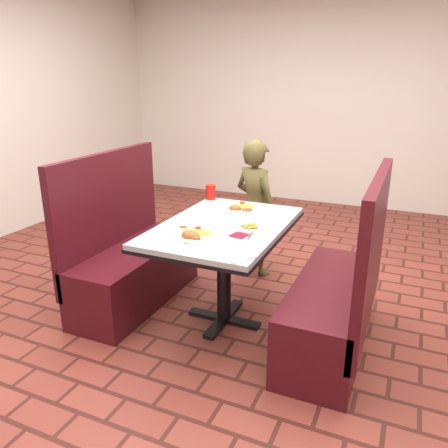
{
  "coord_description": "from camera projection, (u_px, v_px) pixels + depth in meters",
  "views": [
    {
      "loc": [
        1.13,
        -2.58,
        1.7
      ],
      "look_at": [
        0.0,
        0.0,
        0.75
      ],
      "focal_mm": 35.0,
      "sensor_mm": 36.0,
      "label": 1
    }
  ],
  "objects": [
    {
      "name": "room",
      "position": [
        224.0,
        40.0,
        2.6
      ],
      "size": [
        7.0,
        7.04,
        2.82
      ],
      "color": "brown",
      "rests_on": "ground"
    },
    {
      "name": "dining_table",
      "position": [
        224.0,
        237.0,
        3.0
      ],
      "size": [
        0.81,
        1.21,
        0.75
      ],
      "color": "#B2B5B7",
      "rests_on": "ground"
    },
    {
      "name": "booth_bench_left",
      "position": [
        131.0,
        262.0,
        3.41
      ],
      "size": [
        0.47,
        1.2,
        1.17
      ],
      "color": "#4A1118",
      "rests_on": "ground"
    },
    {
      "name": "booth_bench_right",
      "position": [
        338.0,
        302.0,
        2.8
      ],
      "size": [
        0.47,
        1.2,
        1.17
      ],
      "color": "#4A1118",
      "rests_on": "ground"
    },
    {
      "name": "diner_person",
      "position": [
        255.0,
        208.0,
        3.85
      ],
      "size": [
        0.52,
        0.44,
        1.21
      ],
      "primitive_type": "imported",
      "rotation": [
        0.0,
        0.0,
        2.73
      ],
      "color": "brown",
      "rests_on": "ground"
    },
    {
      "name": "near_dinner_plate",
      "position": [
        195.0,
        233.0,
        2.72
      ],
      "size": [
        0.27,
        0.27,
        0.08
      ],
      "rotation": [
        0.0,
        0.0,
        0.41
      ],
      "color": "white",
      "rests_on": "dining_table"
    },
    {
      "name": "far_dinner_plate",
      "position": [
        242.0,
        207.0,
        3.28
      ],
      "size": [
        0.28,
        0.28,
        0.07
      ],
      "rotation": [
        0.0,
        0.0,
        0.13
      ],
      "color": "white",
      "rests_on": "dining_table"
    },
    {
      "name": "plantain_plate",
      "position": [
        250.0,
        227.0,
        2.87
      ],
      "size": [
        0.18,
        0.18,
        0.03
      ],
      "rotation": [
        0.0,
        0.0,
        -0.41
      ],
      "color": "white",
      "rests_on": "dining_table"
    },
    {
      "name": "maroon_napkin",
      "position": [
        239.0,
        235.0,
        2.76
      ],
      "size": [
        0.12,
        0.12,
        0.0
      ],
      "primitive_type": "cube",
      "rotation": [
        0.0,
        0.0,
        -0.17
      ],
      "color": "maroon",
      "rests_on": "dining_table"
    },
    {
      "name": "spoon_utensil",
      "position": [
        250.0,
        236.0,
        2.73
      ],
      "size": [
        0.02,
        0.12,
        0.0
      ],
      "primitive_type": "cube",
      "rotation": [
        0.0,
        0.0,
        0.13
      ],
      "color": "#B8B8BC",
      "rests_on": "dining_table"
    },
    {
      "name": "red_tumbler",
      "position": [
        211.0,
        192.0,
        3.56
      ],
      "size": [
        0.08,
        0.08,
        0.12
      ],
      "primitive_type": "cylinder",
      "color": "red",
      "rests_on": "dining_table"
    },
    {
      "name": "paper_napkin",
      "position": [
        234.0,
        255.0,
        2.44
      ],
      "size": [
        0.25,
        0.23,
        0.01
      ],
      "primitive_type": "cube",
      "rotation": [
        0.0,
        0.0,
        -0.51
      ],
      "color": "white",
      "rests_on": "dining_table"
    },
    {
      "name": "knife_utensil",
      "position": [
        200.0,
        237.0,
        2.71
      ],
      "size": [
        0.06,
        0.17,
        0.0
      ],
      "primitive_type": "cube",
      "rotation": [
        0.0,
        0.0,
        0.31
      ],
      "color": "silver",
      "rests_on": "dining_table"
    },
    {
      "name": "fork_utensil",
      "position": [
        188.0,
        240.0,
        2.66
      ],
      "size": [
        0.04,
        0.14,
        0.0
      ],
      "primitive_type": "cube",
      "rotation": [
        0.0,
        0.0,
        0.24
      ],
      "color": "silver",
      "rests_on": "dining_table"
    },
    {
      "name": "lettuce_shreds",
      "position": [
        233.0,
        222.0,
        3.01
      ],
      "size": [
        0.28,
        0.32,
        0.0
      ],
      "primitive_type": null,
      "color": "#87C850",
      "rests_on": "dining_table"
    }
  ]
}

